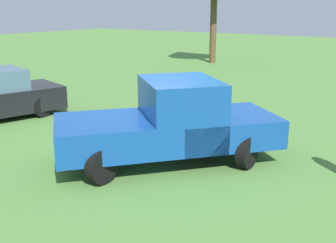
% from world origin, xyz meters
% --- Properties ---
extents(ground_plane, '(80.00, 80.00, 0.00)m').
position_xyz_m(ground_plane, '(0.00, 0.00, 0.00)').
color(ground_plane, '#54843D').
extents(pickup_truck, '(4.72, 4.42, 1.78)m').
position_xyz_m(pickup_truck, '(0.44, 0.37, 0.91)').
color(pickup_truck, black).
rests_on(pickup_truck, ground_plane).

